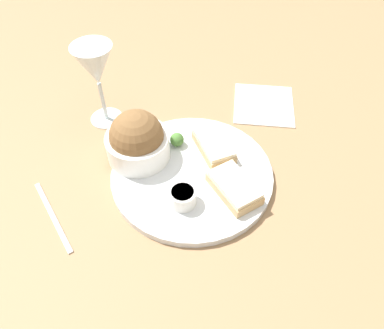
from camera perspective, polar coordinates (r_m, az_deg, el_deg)
The scene contains 10 objects.
ground_plane at distance 0.69m, azimuth 0.00°, elevation -1.88°, with size 4.00×4.00×0.00m, color #93704C.
dinner_plate at distance 0.68m, azimuth 0.00°, elevation -1.50°, with size 0.29×0.29×0.01m.
salad_bowl at distance 0.68m, azimuth -8.35°, elevation 3.64°, with size 0.12×0.12×0.10m.
sauce_ramekin at distance 0.62m, azimuth -1.44°, elevation -4.86°, with size 0.05×0.05×0.03m.
cheese_toast_near at distance 0.64m, azimuth 6.46°, elevation -3.47°, with size 0.11×0.10×0.03m.
cheese_toast_far at distance 0.70m, azimuth 3.35°, elevation 2.86°, with size 0.11×0.09×0.03m.
wine_glass at distance 0.74m, azimuth -14.47°, elevation 13.98°, with size 0.08×0.08×0.17m.
garnish at distance 0.71m, azimuth -2.31°, elevation 3.82°, with size 0.03×0.03×0.03m.
napkin at distance 0.85m, azimuth 10.88°, elevation 9.02°, with size 0.14×0.13×0.01m.
fork at distance 0.67m, azimuth -20.49°, elevation -7.30°, with size 0.13×0.12×0.01m.
Camera 1 is at (-0.43, -0.06, 0.53)m, focal length 35.00 mm.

